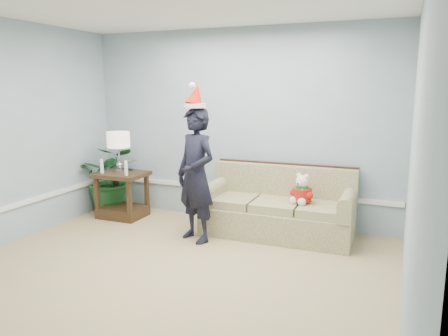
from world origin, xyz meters
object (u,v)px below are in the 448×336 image
sofa (279,210)px  table_lamp (118,141)px  side_table (123,200)px  teddy_bear (302,193)px  houseplant (111,178)px  man (196,175)px

sofa → table_lamp: 2.52m
sofa → side_table: size_ratio=2.75×
teddy_bear → houseplant: bearing=-164.8°
sofa → man: man is taller
table_lamp → houseplant: table_lamp is taller
table_lamp → houseplant: 0.73m
sofa → man: 1.20m
sofa → man: size_ratio=1.15×
side_table → houseplant: bearing=146.8°
sofa → man: (-0.89, -0.62, 0.51)m
sofa → houseplant: bearing=177.0°
side_table → man: (1.45, -0.47, 0.57)m
man → houseplant: bearing=-176.8°
sofa → teddy_bear: 0.44m
side_table → man: size_ratio=0.42×
sofa → side_table: (-2.33, -0.14, -0.06)m
side_table → man: 1.62m
side_table → houseplant: houseplant is taller
houseplant → sofa: bearing=-2.1°
teddy_bear → table_lamp: bearing=-160.7°
sofa → teddy_bear: (0.32, -0.10, 0.29)m
sofa → teddy_bear: sofa is taller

